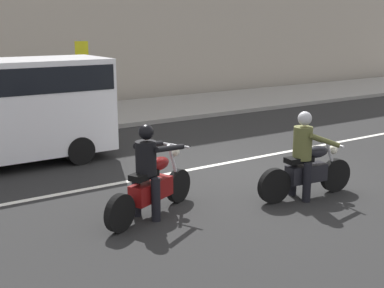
{
  "coord_description": "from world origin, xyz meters",
  "views": [
    {
      "loc": [
        -6.7,
        -7.92,
        3.12
      ],
      "look_at": [
        -1.52,
        -0.06,
        0.85
      ],
      "focal_mm": 46.89,
      "sensor_mm": 36.0,
      "label": 1
    }
  ],
  "objects_px": {
    "motorcycle_with_rider_olive": "(306,163)",
    "pedestrian_bystander": "(9,93)",
    "street_sign_post": "(82,71)",
    "motorcycle_with_rider_black_leather": "(151,179)"
  },
  "relations": [
    {
      "from": "motorcycle_with_rider_olive",
      "to": "street_sign_post",
      "type": "distance_m",
      "value": 9.33
    },
    {
      "from": "motorcycle_with_rider_black_leather",
      "to": "street_sign_post",
      "type": "distance_m",
      "value": 8.85
    },
    {
      "from": "motorcycle_with_rider_olive",
      "to": "pedestrian_bystander",
      "type": "xyz_separation_m",
      "value": [
        -2.97,
        9.09,
        0.48
      ]
    },
    {
      "from": "motorcycle_with_rider_olive",
      "to": "pedestrian_bystander",
      "type": "height_order",
      "value": "pedestrian_bystander"
    },
    {
      "from": "motorcycle_with_rider_olive",
      "to": "pedestrian_bystander",
      "type": "bearing_deg",
      "value": 108.08
    },
    {
      "from": "motorcycle_with_rider_olive",
      "to": "motorcycle_with_rider_black_leather",
      "type": "height_order",
      "value": "motorcycle_with_rider_olive"
    },
    {
      "from": "motorcycle_with_rider_olive",
      "to": "motorcycle_with_rider_black_leather",
      "type": "distance_m",
      "value": 2.9
    },
    {
      "from": "motorcycle_with_rider_black_leather",
      "to": "motorcycle_with_rider_olive",
      "type": "bearing_deg",
      "value": -14.89
    },
    {
      "from": "street_sign_post",
      "to": "pedestrian_bystander",
      "type": "height_order",
      "value": "street_sign_post"
    },
    {
      "from": "motorcycle_with_rider_black_leather",
      "to": "pedestrian_bystander",
      "type": "relative_size",
      "value": 1.2
    }
  ]
}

